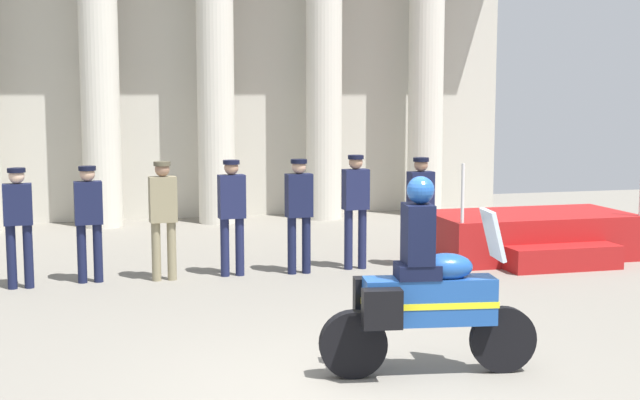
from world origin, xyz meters
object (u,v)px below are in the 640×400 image
(officer_in_row_1, at_px, (18,218))
(reviewing_stand, at_px, (532,236))
(officer_in_row_7, at_px, (420,203))
(officer_in_row_6, at_px, (356,202))
(motorcycle_with_rider, at_px, (422,293))
(officer_in_row_2, at_px, (89,214))
(officer_in_row_3, at_px, (163,211))
(officer_in_row_4, at_px, (232,208))
(officer_in_row_5, at_px, (299,207))

(officer_in_row_1, bearing_deg, reviewing_stand, 178.15)
(reviewing_stand, xyz_separation_m, officer_in_row_7, (-2.06, -0.29, 0.65))
(officer_in_row_6, distance_m, motorcycle_with_rider, 5.07)
(officer_in_row_2, distance_m, officer_in_row_6, 3.92)
(officer_in_row_3, bearing_deg, reviewing_stand, 178.48)
(officer_in_row_3, distance_m, officer_in_row_4, 1.00)
(officer_in_row_2, relative_size, officer_in_row_4, 0.97)
(officer_in_row_5, height_order, officer_in_row_7, officer_in_row_5)
(officer_in_row_3, xyz_separation_m, motorcycle_with_rider, (2.03, -4.89, -0.21))
(officer_in_row_3, relative_size, officer_in_row_5, 1.00)
(reviewing_stand, relative_size, officer_in_row_3, 1.89)
(motorcycle_with_rider, bearing_deg, reviewing_stand, 61.00)
(officer_in_row_4, bearing_deg, reviewing_stand, 178.27)
(officer_in_row_2, distance_m, motorcycle_with_rider, 5.87)
(officer_in_row_2, relative_size, officer_in_row_7, 0.97)
(reviewing_stand, height_order, officer_in_row_2, officer_in_row_2)
(officer_in_row_4, height_order, officer_in_row_7, officer_in_row_4)
(officer_in_row_3, height_order, officer_in_row_6, officer_in_row_6)
(officer_in_row_3, height_order, officer_in_row_7, officer_in_row_3)
(officer_in_row_2, height_order, motorcycle_with_rider, motorcycle_with_rider)
(reviewing_stand, xyz_separation_m, officer_in_row_6, (-3.06, -0.15, 0.68))
(officer_in_row_2, xyz_separation_m, officer_in_row_4, (2.02, -0.06, 0.03))
(officer_in_row_6, height_order, officer_in_row_7, officer_in_row_6)
(reviewing_stand, bearing_deg, officer_in_row_3, -177.60)
(officer_in_row_5, bearing_deg, officer_in_row_6, -176.40)
(officer_in_row_4, xyz_separation_m, officer_in_row_5, (0.99, -0.08, -0.00))
(officer_in_row_4, height_order, officer_in_row_6, officer_in_row_6)
(officer_in_row_7, bearing_deg, officer_in_row_4, -5.92)
(officer_in_row_1, relative_size, officer_in_row_6, 0.95)
(officer_in_row_3, bearing_deg, officer_in_row_2, -10.52)
(reviewing_stand, bearing_deg, officer_in_row_7, -171.99)
(reviewing_stand, bearing_deg, officer_in_row_2, -178.93)
(officer_in_row_1, height_order, officer_in_row_5, officer_in_row_5)
(reviewing_stand, distance_m, officer_in_row_6, 3.14)
(officer_in_row_1, bearing_deg, motorcycle_with_rider, 125.46)
(officer_in_row_1, height_order, officer_in_row_3, officer_in_row_3)
(reviewing_stand, xyz_separation_m, officer_in_row_4, (-4.95, -0.19, 0.66))
(officer_in_row_6, xyz_separation_m, officer_in_row_7, (1.00, -0.14, -0.03))
(reviewing_stand, height_order, motorcycle_with_rider, motorcycle_with_rider)
(officer_in_row_2, height_order, officer_in_row_4, officer_in_row_4)
(officer_in_row_1, bearing_deg, officer_in_row_7, 176.03)
(officer_in_row_1, distance_m, officer_in_row_5, 3.93)
(officer_in_row_5, height_order, officer_in_row_6, officer_in_row_6)
(officer_in_row_3, relative_size, officer_in_row_6, 0.98)
(officer_in_row_6, bearing_deg, officer_in_row_1, -2.33)
(officer_in_row_3, distance_m, officer_in_row_5, 1.98)
(officer_in_row_1, relative_size, officer_in_row_5, 0.97)
(officer_in_row_7, bearing_deg, reviewing_stand, -175.90)
(officer_in_row_3, height_order, officer_in_row_5, officer_in_row_3)
(reviewing_stand, distance_m, officer_in_row_4, 5.00)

